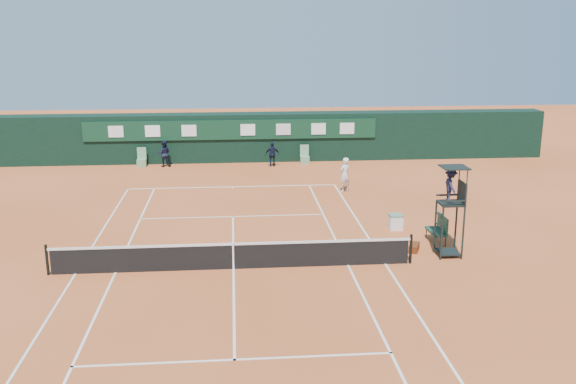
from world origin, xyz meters
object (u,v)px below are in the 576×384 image
object	(u,v)px
tennis_net	(233,255)
cooler	(395,222)
player	(345,175)
umpire_chair	(451,192)
player_bench	(439,228)

from	to	relation	value
tennis_net	cooler	size ratio (longest dim) A/B	20.00
player	tennis_net	bearing A→B (deg)	24.26
tennis_net	player	size ratio (longest dim) A/B	7.17
cooler	umpire_chair	bearing A→B (deg)	-71.10
umpire_chair	player_bench	world-z (taller)	umpire_chair
cooler	player	distance (m)	6.51
cooler	player	world-z (taller)	player
tennis_net	player	world-z (taller)	player
umpire_chair	player_bench	xyz separation A→B (m)	(0.15, 1.55, -1.86)
tennis_net	cooler	world-z (taller)	tennis_net
cooler	player	xyz separation A→B (m)	(-1.07, 6.40, 0.57)
player_bench	umpire_chair	bearing A→B (deg)	-95.61
player_bench	player	size ratio (longest dim) A/B	0.67
umpire_chair	cooler	world-z (taller)	umpire_chair
tennis_net	player	distance (m)	11.90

